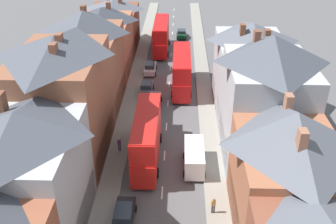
% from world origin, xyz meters
% --- Properties ---
extents(pavement_left, '(2.20, 104.00, 0.14)m').
position_xyz_m(pavement_left, '(-5.10, 38.00, 0.07)').
color(pavement_left, gray).
rests_on(pavement_left, ground).
extents(pavement_right, '(2.20, 104.00, 0.14)m').
position_xyz_m(pavement_right, '(5.10, 38.00, 0.07)').
color(pavement_right, gray).
rests_on(pavement_right, ground).
extents(centre_line_dashes, '(0.14, 97.80, 0.01)m').
position_xyz_m(centre_line_dashes, '(0.00, 36.00, 0.01)').
color(centre_line_dashes, silver).
rests_on(centre_line_dashes, ground).
extents(terrace_row_left, '(8.00, 75.53, 13.59)m').
position_xyz_m(terrace_row_left, '(-10.18, 23.20, 5.78)').
color(terrace_row_left, beige).
rests_on(terrace_row_left, ground).
extents(terrace_row_right, '(8.00, 54.54, 13.38)m').
position_xyz_m(terrace_row_right, '(10.18, 13.97, 5.68)').
color(terrace_row_right, '#BCB7A8').
rests_on(terrace_row_right, ground).
extents(double_decker_bus_lead, '(2.74, 10.80, 5.30)m').
position_xyz_m(double_decker_bus_lead, '(-1.81, 55.97, 2.82)').
color(double_decker_bus_lead, red).
rests_on(double_decker_bus_lead, ground).
extents(double_decker_bus_mid_street, '(2.74, 10.80, 5.30)m').
position_xyz_m(double_decker_bus_mid_street, '(-1.81, 23.34, 2.82)').
color(double_decker_bus_mid_street, red).
rests_on(double_decker_bus_mid_street, ground).
extents(double_decker_bus_far_approaching, '(2.74, 10.80, 5.30)m').
position_xyz_m(double_decker_bus_far_approaching, '(1.79, 40.64, 2.82)').
color(double_decker_bus_far_approaching, red).
rests_on(double_decker_bus_far_approaching, ground).
extents(car_near_blue, '(1.90, 3.92, 1.60)m').
position_xyz_m(car_near_blue, '(-3.10, 39.10, 0.81)').
color(car_near_blue, '#4C515B').
rests_on(car_near_blue, ground).
extents(car_near_silver, '(1.90, 3.92, 1.65)m').
position_xyz_m(car_near_silver, '(-3.10, 64.96, 0.83)').
color(car_near_silver, maroon).
rests_on(car_near_silver, ground).
extents(car_parked_left_a, '(1.90, 4.27, 1.59)m').
position_xyz_m(car_parked_left_a, '(-3.10, 14.07, 0.80)').
color(car_parked_left_a, black).
rests_on(car_parked_left_a, ground).
extents(car_parked_right_a, '(1.90, 3.90, 1.60)m').
position_xyz_m(car_parked_right_a, '(1.80, 63.28, 0.81)').
color(car_parked_right_a, '#144728').
rests_on(car_parked_right_a, ground).
extents(car_mid_white, '(1.90, 4.42, 1.66)m').
position_xyz_m(car_mid_white, '(-3.10, 46.16, 0.83)').
color(car_mid_white, silver).
rests_on(car_mid_white, ground).
extents(car_far_grey, '(1.90, 4.60, 1.60)m').
position_xyz_m(car_far_grey, '(-1.80, 35.13, 0.81)').
color(car_far_grey, '#B7BABF').
rests_on(car_far_grey, ground).
extents(delivery_van, '(2.20, 5.20, 2.41)m').
position_xyz_m(delivery_van, '(3.10, 22.00, 1.34)').
color(delivery_van, white).
rests_on(delivery_van, ground).
extents(pedestrian_mid_left, '(0.36, 0.22, 1.61)m').
position_xyz_m(pedestrian_mid_left, '(4.61, 15.36, 1.03)').
color(pedestrian_mid_left, '#23232D').
rests_on(pedestrian_mid_left, pavement_right).
extents(pedestrian_mid_right, '(0.36, 0.22, 1.61)m').
position_xyz_m(pedestrian_mid_right, '(-4.93, 24.58, 1.03)').
color(pedestrian_mid_right, '#3D4256').
rests_on(pedestrian_mid_right, pavement_left).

